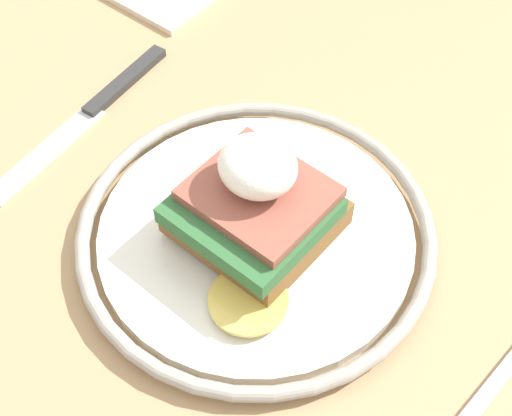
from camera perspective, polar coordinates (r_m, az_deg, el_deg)
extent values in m
cube|color=tan|center=(0.50, -2.08, -3.01)|extent=(0.90, 0.84, 0.03)
cylinder|color=tan|center=(1.13, -4.22, 8.25)|extent=(0.06, 0.06, 0.71)
cylinder|color=silver|center=(0.48, 0.00, -2.18)|extent=(0.21, 0.21, 0.01)
torus|color=gray|center=(0.48, 0.00, -1.83)|extent=(0.24, 0.24, 0.01)
cube|color=brown|center=(0.47, 0.00, -0.75)|extent=(0.09, 0.09, 0.02)
cube|color=#2D6033|center=(0.45, 0.01, 0.13)|extent=(0.09, 0.08, 0.01)
cube|color=brown|center=(0.44, 0.27, 1.18)|extent=(0.08, 0.07, 0.01)
ellipsoid|color=white|center=(0.43, 0.14, 3.37)|extent=(0.05, 0.05, 0.03)
cylinder|color=#E5C656|center=(0.44, -0.62, -7.37)|extent=(0.05, 0.05, 0.00)
cube|color=silver|center=(0.46, 19.10, -12.49)|extent=(0.02, 0.10, 0.00)
cube|color=#2D2D2D|center=(0.60, -10.41, 9.99)|extent=(0.02, 0.09, 0.01)
cube|color=silver|center=(0.56, -16.38, 4.31)|extent=(0.03, 0.11, 0.00)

